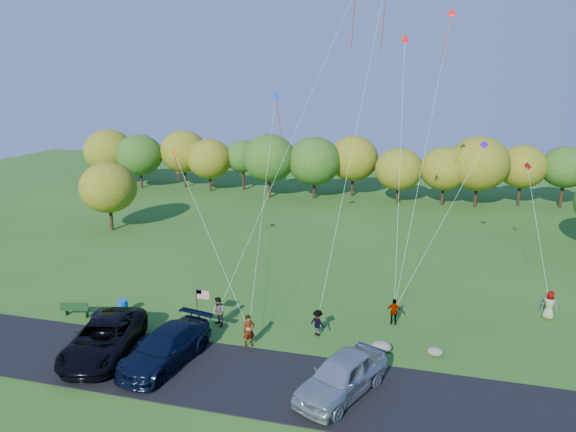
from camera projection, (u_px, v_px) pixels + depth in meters
name	position (u px, v px, depth m)	size (l,w,h in m)	color
ground	(268.00, 341.00, 30.02)	(140.00, 140.00, 0.00)	#2A5B1A
asphalt_lane	(246.00, 378.00, 26.27)	(44.00, 6.00, 0.06)	black
treeline	(345.00, 164.00, 63.01)	(75.19, 27.82, 8.56)	#352513
minivan_dark	(104.00, 338.00, 28.31)	(3.15, 6.84, 1.90)	black
minivan_navy	(165.00, 347.00, 27.45)	(2.54, 6.24, 1.81)	black
minivan_silver	(342.00, 376.00, 24.68)	(2.32, 5.76, 1.96)	#AFB7BA
flyer_a	(249.00, 331.00, 29.24)	(0.70, 0.46, 1.93)	#4C4C59
flyer_b	(218.00, 312.00, 31.65)	(0.92, 0.72, 1.89)	#4C4C59
flyer_c	(318.00, 323.00, 30.54)	(1.04, 0.60, 1.62)	#4C4C59
flyer_d	(394.00, 312.00, 31.92)	(0.99, 0.41, 1.68)	#4C4C59
flyer_e	(549.00, 305.00, 32.61)	(0.92, 0.60, 1.88)	#4C4C59
park_bench	(75.00, 309.00, 33.02)	(1.75, 0.73, 0.98)	#143916
trash_barrel	(123.00, 307.00, 33.36)	(0.65, 0.65, 0.97)	blue
flag_assembly	(200.00, 299.00, 31.67)	(0.87, 0.56, 2.34)	black
boulder_near	(381.00, 347.00, 28.86)	(1.15, 0.90, 0.58)	#9C9988
boulder_far	(435.00, 352.00, 28.45)	(0.89, 0.74, 0.46)	gray
kites_aloft	(373.00, 26.00, 38.10)	(25.26, 9.67, 14.65)	orange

